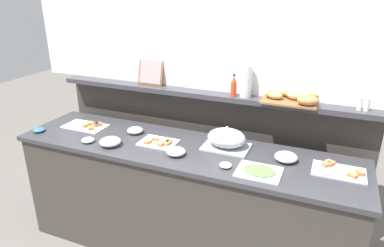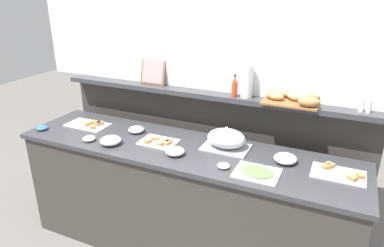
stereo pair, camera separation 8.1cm
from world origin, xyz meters
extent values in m
plane|color=slate|center=(0.00, 0.60, 0.00)|extent=(12.00, 12.00, 0.00)
cube|color=#3D3833|center=(0.00, 0.00, 0.45)|extent=(2.56, 0.61, 0.90)
cube|color=#38383D|center=(0.00, 0.00, 0.92)|extent=(2.60, 0.65, 0.03)
cube|color=#3D3833|center=(0.00, 0.51, 0.60)|extent=(2.69, 0.08, 1.21)
cube|color=#38383D|center=(0.00, 0.46, 1.23)|extent=(2.69, 0.22, 0.04)
cube|color=white|center=(0.00, 0.53, 1.92)|extent=(3.29, 0.08, 1.35)
cube|color=white|center=(-0.93, 0.05, 0.94)|extent=(0.36, 0.21, 0.01)
cube|color=#B7844C|center=(-0.83, 0.00, 0.95)|extent=(0.07, 0.07, 0.01)
cube|color=#D1664C|center=(-0.83, 0.00, 0.96)|extent=(0.07, 0.07, 0.01)
cube|color=#B7844C|center=(-0.83, 0.00, 0.96)|extent=(0.07, 0.07, 0.01)
cube|color=#B7844C|center=(-0.89, 0.09, 0.95)|extent=(0.07, 0.06, 0.01)
cube|color=#D1664C|center=(-0.89, 0.09, 0.96)|extent=(0.07, 0.06, 0.01)
cube|color=#B7844C|center=(-0.89, 0.09, 0.96)|extent=(0.07, 0.06, 0.01)
cube|color=#B7844C|center=(-0.82, 0.09, 0.95)|extent=(0.06, 0.07, 0.01)
cube|color=#D1664C|center=(-0.82, 0.09, 0.96)|extent=(0.06, 0.07, 0.01)
cube|color=#B7844C|center=(-0.82, 0.09, 0.96)|extent=(0.06, 0.07, 0.01)
cube|color=#B7844C|center=(-0.91, 0.03, 0.95)|extent=(0.05, 0.06, 0.01)
cube|color=#D1664C|center=(-0.91, 0.03, 0.96)|extent=(0.05, 0.06, 0.01)
cube|color=#B7844C|center=(-0.91, 0.03, 0.96)|extent=(0.05, 0.06, 0.01)
cube|color=#B7844C|center=(-0.84, 0.08, 0.95)|extent=(0.04, 0.06, 0.01)
cube|color=#D1664C|center=(-0.84, 0.08, 0.96)|extent=(0.04, 0.06, 0.01)
cube|color=#B7844C|center=(-0.84, 0.08, 0.96)|extent=(0.04, 0.06, 0.01)
cube|color=silver|center=(1.08, 0.05, 0.94)|extent=(0.33, 0.21, 0.01)
cube|color=#B7844C|center=(1.00, 0.09, 0.95)|extent=(0.07, 0.07, 0.01)
cube|color=#B24738|center=(1.00, 0.09, 0.96)|extent=(0.07, 0.07, 0.01)
cube|color=#B7844C|center=(1.00, 0.09, 0.96)|extent=(0.07, 0.07, 0.01)
cube|color=#B7844C|center=(1.16, 0.00, 0.95)|extent=(0.07, 0.06, 0.01)
cube|color=#B24738|center=(1.16, 0.00, 0.96)|extent=(0.07, 0.06, 0.01)
cube|color=#B7844C|center=(1.16, 0.00, 0.96)|extent=(0.07, 0.06, 0.01)
cube|color=#B7844C|center=(1.02, 0.12, 0.95)|extent=(0.07, 0.06, 0.01)
cube|color=#B24738|center=(1.02, 0.12, 0.96)|extent=(0.07, 0.06, 0.01)
cube|color=#B7844C|center=(1.02, 0.12, 0.96)|extent=(0.07, 0.06, 0.01)
cube|color=#B7844C|center=(1.20, 0.05, 0.95)|extent=(0.06, 0.07, 0.01)
cube|color=#B24738|center=(1.20, 0.05, 0.96)|extent=(0.06, 0.07, 0.01)
cube|color=#B7844C|center=(1.20, 0.05, 0.96)|extent=(0.06, 0.07, 0.01)
cube|color=white|center=(-0.20, 0.00, 0.94)|extent=(0.28, 0.20, 0.01)
cube|color=tan|center=(-0.11, -0.02, 0.95)|extent=(0.05, 0.06, 0.01)
cube|color=#B24738|center=(-0.11, -0.02, 0.96)|extent=(0.05, 0.06, 0.01)
cube|color=tan|center=(-0.11, -0.02, 0.96)|extent=(0.05, 0.06, 0.01)
cube|color=tan|center=(-0.12, 0.01, 0.95)|extent=(0.06, 0.07, 0.01)
cube|color=#B24738|center=(-0.12, 0.01, 0.96)|extent=(0.06, 0.07, 0.01)
cube|color=tan|center=(-0.12, 0.01, 0.96)|extent=(0.06, 0.07, 0.01)
cube|color=tan|center=(-0.15, -0.05, 0.95)|extent=(0.05, 0.06, 0.01)
cube|color=#B24738|center=(-0.15, -0.05, 0.96)|extent=(0.05, 0.06, 0.01)
cube|color=tan|center=(-0.15, -0.05, 0.96)|extent=(0.05, 0.06, 0.01)
cube|color=tan|center=(-0.24, 0.02, 0.95)|extent=(0.07, 0.06, 0.01)
cube|color=#B24738|center=(-0.24, 0.02, 0.96)|extent=(0.07, 0.06, 0.01)
cube|color=tan|center=(-0.24, 0.02, 0.96)|extent=(0.07, 0.06, 0.01)
cube|color=tan|center=(-0.26, -0.05, 0.95)|extent=(0.05, 0.06, 0.01)
cube|color=#B24738|center=(-0.26, -0.05, 0.96)|extent=(0.05, 0.06, 0.01)
cube|color=tan|center=(-0.26, -0.05, 0.96)|extent=(0.05, 0.06, 0.01)
cube|color=silver|center=(0.61, -0.15, 0.94)|extent=(0.28, 0.23, 0.01)
ellipsoid|color=#66994C|center=(0.61, -0.15, 0.95)|extent=(0.21, 0.16, 0.01)
cube|color=#B7BABF|center=(0.30, 0.12, 0.94)|extent=(0.34, 0.24, 0.01)
ellipsoid|color=silver|center=(0.30, 0.12, 1.01)|extent=(0.28, 0.23, 0.14)
sphere|color=#B7BABF|center=(0.30, 0.12, 1.09)|extent=(0.02, 0.02, 0.02)
ellipsoid|color=silver|center=(-0.46, 0.10, 0.96)|extent=(0.13, 0.13, 0.05)
ellipsoid|color=white|center=(-0.46, 0.10, 0.95)|extent=(0.10, 0.10, 0.03)
ellipsoid|color=silver|center=(-0.51, -0.18, 0.97)|extent=(0.16, 0.16, 0.06)
ellipsoid|color=#599959|center=(-0.51, -0.18, 0.95)|extent=(0.13, 0.13, 0.04)
ellipsoid|color=silver|center=(0.74, 0.08, 0.96)|extent=(0.16, 0.16, 0.06)
ellipsoid|color=#E5CC66|center=(0.74, 0.08, 0.95)|extent=(0.12, 0.12, 0.04)
ellipsoid|color=silver|center=(0.01, -0.13, 0.96)|extent=(0.14, 0.14, 0.05)
ellipsoid|color=white|center=(0.01, -0.13, 0.95)|extent=(0.11, 0.11, 0.03)
ellipsoid|color=silver|center=(0.39, -0.16, 0.95)|extent=(0.08, 0.08, 0.03)
ellipsoid|color=silver|center=(-0.71, -0.19, 0.95)|extent=(0.10, 0.10, 0.04)
ellipsoid|color=teal|center=(-1.21, -0.18, 0.95)|extent=(0.10, 0.10, 0.03)
cylinder|color=red|center=(0.26, 0.40, 1.30)|extent=(0.04, 0.04, 0.12)
cone|color=red|center=(0.26, 0.40, 1.38)|extent=(0.04, 0.04, 0.04)
cylinder|color=black|center=(0.26, 0.40, 1.41)|extent=(0.02, 0.02, 0.02)
cylinder|color=white|center=(1.16, 0.43, 1.28)|extent=(0.03, 0.03, 0.08)
cylinder|color=#B7BABF|center=(1.16, 0.43, 1.33)|extent=(0.03, 0.03, 0.01)
cylinder|color=white|center=(1.20, 0.43, 1.28)|extent=(0.03, 0.03, 0.08)
cylinder|color=#B7BABF|center=(1.20, 0.43, 1.33)|extent=(0.03, 0.03, 0.01)
cube|color=brown|center=(0.69, 0.43, 1.25)|extent=(0.40, 0.26, 0.02)
ellipsoid|color=#AD7A47|center=(0.82, 0.35, 1.30)|extent=(0.17, 0.13, 0.07)
ellipsoid|color=#AD7A47|center=(0.67, 0.51, 1.29)|extent=(0.16, 0.14, 0.06)
ellipsoid|color=#AD7A47|center=(0.83, 0.52, 1.29)|extent=(0.15, 0.14, 0.06)
ellipsoid|color=tan|center=(0.71, 0.45, 1.29)|extent=(0.15, 0.12, 0.07)
ellipsoid|color=tan|center=(0.78, 0.43, 1.29)|extent=(0.13, 0.15, 0.06)
ellipsoid|color=tan|center=(0.58, 0.41, 1.29)|extent=(0.14, 0.11, 0.06)
ellipsoid|color=#AD7A47|center=(0.56, 0.44, 1.29)|extent=(0.15, 0.14, 0.06)
cube|color=brown|center=(-0.50, 0.47, 1.35)|extent=(0.23, 0.07, 0.22)
cube|color=#CC8C8C|center=(-0.50, 0.46, 1.36)|extent=(0.20, 0.05, 0.19)
cylinder|color=silver|center=(0.35, 0.43, 1.37)|extent=(0.09, 0.09, 0.25)
camera|label=1|loc=(0.96, -2.11, 2.04)|focal=32.34mm
camera|label=2|loc=(1.03, -2.08, 2.04)|focal=32.34mm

